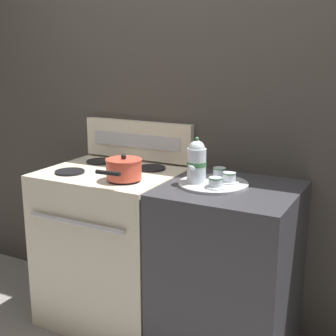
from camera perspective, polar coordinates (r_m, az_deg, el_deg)
name	(u,v)px	position (r m, az deg, el deg)	size (l,w,h in m)	color
ground_plane	(164,330)	(2.89, -0.52, -19.11)	(6.00, 6.00, 0.00)	gray
wall_back	(191,135)	(2.77, 2.81, 4.05)	(6.00, 0.05, 2.20)	#423D38
stove	(113,246)	(2.83, -6.67, -9.38)	(0.75, 0.67, 0.93)	beige
control_panel	(138,140)	(2.89, -3.70, 3.42)	(0.74, 0.05, 0.24)	beige
side_counter	(228,272)	(2.52, 7.31, -12.43)	(0.67, 0.64, 0.92)	#38383D
saucepan	(124,169)	(2.45, -5.43, -0.10)	(0.19, 0.27, 0.13)	#D14C38
serving_tray	(213,184)	(2.39, 5.54, -1.93)	(0.36, 0.36, 0.01)	#B2B2B7
teapot	(196,161)	(2.36, 3.49, 0.80)	(0.10, 0.16, 0.23)	silver
teacup_left	(229,178)	(2.39, 7.48, -1.16)	(0.10, 0.10, 0.05)	silver
teacup_right	(219,172)	(2.48, 6.29, -0.55)	(0.10, 0.10, 0.05)	silver
teacup_front	(215,183)	(2.29, 5.80, -1.79)	(0.10, 0.10, 0.05)	silver
creamer_jug	(200,169)	(2.49, 3.93, -0.16)	(0.07, 0.07, 0.08)	silver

